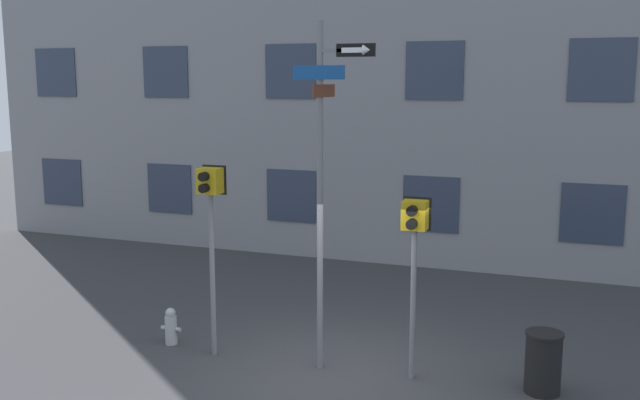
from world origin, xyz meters
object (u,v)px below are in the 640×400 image
object	(u,v)px
pedestrian_signal_left	(211,208)
pedestrian_signal_right	(414,237)
street_sign_pole	(324,172)
trash_bin	(543,362)
fire_hydrant	(171,327)

from	to	relation	value
pedestrian_signal_left	pedestrian_signal_right	size ratio (longest dim) A/B	1.13
street_sign_pole	trash_bin	xyz separation A→B (m)	(3.12, 0.26, -2.53)
pedestrian_signal_left	street_sign_pole	bearing A→B (deg)	2.58
street_sign_pole	pedestrian_signal_right	distance (m)	1.58
street_sign_pole	pedestrian_signal_left	world-z (taller)	street_sign_pole
street_sign_pole	pedestrian_signal_left	xyz separation A→B (m)	(-1.80, -0.08, -0.61)
pedestrian_signal_right	trash_bin	distance (m)	2.46
pedestrian_signal_left	fire_hydrant	bearing A→B (deg)	169.86
street_sign_pole	fire_hydrant	distance (m)	3.78
pedestrian_signal_left	fire_hydrant	distance (m)	2.24
street_sign_pole	trash_bin	bearing A→B (deg)	4.76
pedestrian_signal_left	pedestrian_signal_right	world-z (taller)	pedestrian_signal_left
street_sign_pole	pedestrian_signal_right	bearing A→B (deg)	4.30
pedestrian_signal_right	trash_bin	xyz separation A→B (m)	(1.80, 0.16, -1.66)
trash_bin	fire_hydrant	bearing A→B (deg)	-178.18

